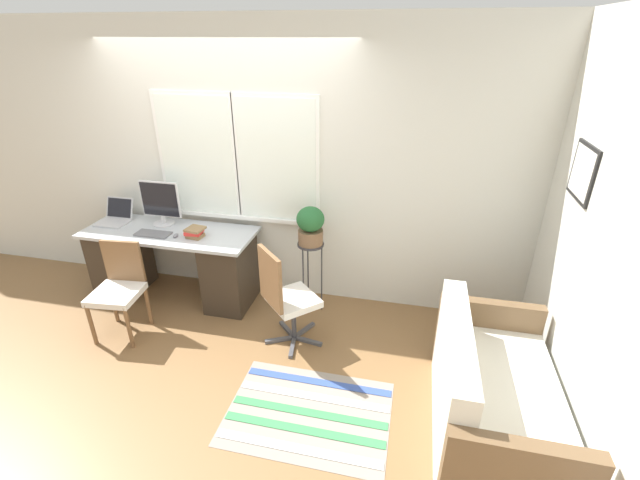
{
  "coord_description": "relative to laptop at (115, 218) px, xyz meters",
  "views": [
    {
      "loc": [
        1.78,
        -3.12,
        2.53
      ],
      "look_at": [
        1.03,
        0.16,
        0.9
      ],
      "focal_mm": 24.0,
      "sensor_mm": 36.0,
      "label": 1
    }
  ],
  "objects": [
    {
      "name": "floor_rug_striped",
      "position": [
        2.4,
        -1.31,
        -0.8
      ],
      "size": [
        1.19,
        0.86,
        0.01
      ],
      "color": "gray",
      "rests_on": "ground_plane"
    },
    {
      "name": "mouse",
      "position": [
        0.8,
        -0.19,
        -0.03
      ],
      "size": [
        0.04,
        0.07,
        0.03
      ],
      "color": "slate",
      "rests_on": "desk"
    },
    {
      "name": "wall_right_with_picture",
      "position": [
        4.15,
        -0.4,
        0.54
      ],
      "size": [
        0.08,
        9.0,
        2.7
      ],
      "color": "silver",
      "rests_on": "ground_plane"
    },
    {
      "name": "desk_chair_wooden",
      "position": [
        0.49,
        -0.72,
        -0.34
      ],
      "size": [
        0.44,
        0.45,
        0.86
      ],
      "rotation": [
        0.0,
        0.0,
        0.1
      ],
      "color": "brown",
      "rests_on": "ground_plane"
    },
    {
      "name": "potted_plant",
      "position": [
        2.09,
        0.0,
        0.12
      ],
      "size": [
        0.26,
        0.26,
        0.37
      ],
      "color": "brown",
      "rests_on": "plant_stand"
    },
    {
      "name": "keyboard",
      "position": [
        0.55,
        -0.19,
        -0.04
      ],
      "size": [
        0.34,
        0.15,
        0.02
      ],
      "color": "slate",
      "rests_on": "desk"
    },
    {
      "name": "desk",
      "position": [
        0.66,
        -0.08,
        -0.41
      ],
      "size": [
        1.72,
        0.63,
        0.76
      ],
      "color": "#B2B7BC",
      "rests_on": "ground_plane"
    },
    {
      "name": "laptop",
      "position": [
        0.0,
        0.0,
        0.0
      ],
      "size": [
        0.3,
        0.31,
        0.23
      ],
      "color": "#B7B7BC",
      "rests_on": "desk"
    },
    {
      "name": "office_chair_swivel",
      "position": [
        2.01,
        -0.56,
        -0.32
      ],
      "size": [
        0.56,
        0.56,
        0.95
      ],
      "rotation": [
        0.0,
        0.0,
        2.35
      ],
      "color": "#47474C",
      "rests_on": "ground_plane"
    },
    {
      "name": "book_stack",
      "position": [
        0.98,
        -0.15,
        -0.0
      ],
      "size": [
        0.18,
        0.18,
        0.09
      ],
      "color": "olive",
      "rests_on": "desk"
    },
    {
      "name": "wall_back_with_window",
      "position": [
        1.21,
        0.31,
        0.55
      ],
      "size": [
        9.0,
        0.12,
        2.7
      ],
      "color": "silver",
      "rests_on": "ground_plane"
    },
    {
      "name": "ground_plane",
      "position": [
        1.21,
        -0.4,
        -0.81
      ],
      "size": [
        14.0,
        14.0,
        0.0
      ],
      "primitive_type": "plane",
      "color": "brown"
    },
    {
      "name": "couch_loveseat",
      "position": [
        3.64,
        -1.18,
        -0.51
      ],
      "size": [
        0.78,
        1.39,
        0.84
      ],
      "rotation": [
        0.0,
        0.0,
        1.57
      ],
      "color": "silver",
      "rests_on": "ground_plane"
    },
    {
      "name": "plant_stand",
      "position": [
        2.09,
        0.0,
        -0.17
      ],
      "size": [
        0.25,
        0.25,
        0.74
      ],
      "color": "#333338",
      "rests_on": "ground_plane"
    },
    {
      "name": "monitor",
      "position": [
        0.52,
        0.06,
        0.18
      ],
      "size": [
        0.42,
        0.21,
        0.46
      ],
      "color": "silver",
      "rests_on": "desk"
    }
  ]
}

